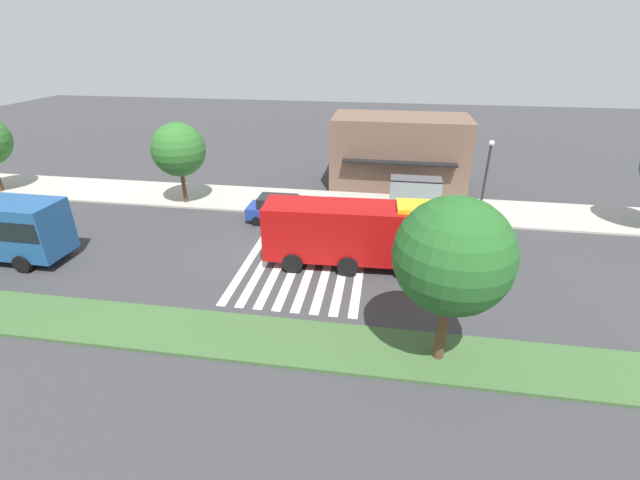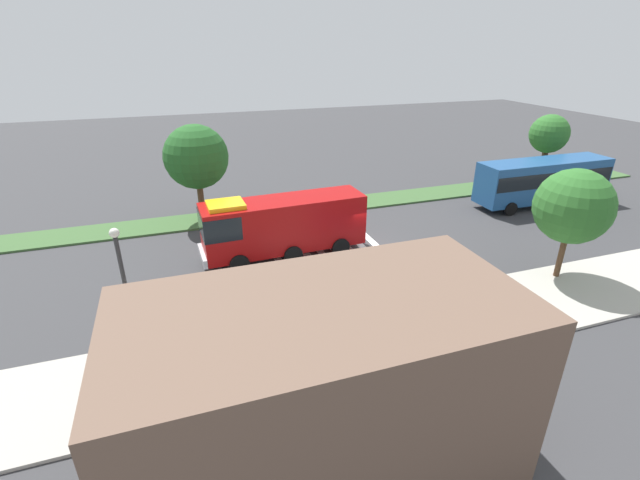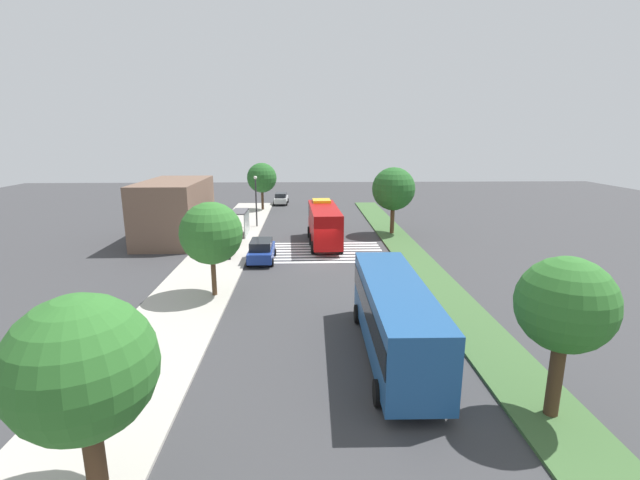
% 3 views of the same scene
% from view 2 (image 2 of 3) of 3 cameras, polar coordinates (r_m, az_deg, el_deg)
% --- Properties ---
extents(ground_plane, '(120.00, 120.00, 0.00)m').
position_cam_2_polar(ground_plane, '(27.80, 6.11, -0.77)').
color(ground_plane, '#38383A').
extents(sidewalk, '(60.00, 5.09, 0.14)m').
position_cam_2_polar(sidewalk, '(21.33, 15.83, -9.87)').
color(sidewalk, '#ADA89E').
rests_on(sidewalk, ground_plane).
extents(median_strip, '(60.00, 3.00, 0.14)m').
position_cam_2_polar(median_strip, '(34.21, 0.88, 4.41)').
color(median_strip, '#3D6033').
rests_on(median_strip, ground_plane).
extents(crosswalk, '(6.75, 10.86, 0.01)m').
position_cam_2_polar(crosswalk, '(26.89, 1.08, -1.52)').
color(crosswalk, silver).
rests_on(crosswalk, ground_plane).
extents(fire_truck, '(9.71, 3.04, 3.75)m').
position_cam_2_polar(fire_truck, '(25.64, -5.39, 2.05)').
color(fire_truck, '#A50C0C').
rests_on(fire_truck, ground_plane).
extents(parked_car_west, '(4.57, 2.10, 1.78)m').
position_cam_2_polar(parked_car_west, '(23.62, 11.28, -3.45)').
color(parked_car_west, navy).
rests_on(parked_car_west, ground_plane).
extents(transit_bus, '(10.73, 2.95, 3.52)m').
position_cam_2_polar(transit_bus, '(38.20, 26.90, 7.09)').
color(transit_bus, navy).
rests_on(transit_bus, ground_plane).
extents(bus_stop_shelter, '(3.50, 1.40, 2.46)m').
position_cam_2_polar(bus_stop_shelter, '(18.25, -9.73, -8.70)').
color(bus_stop_shelter, '#4C4C51').
rests_on(bus_stop_shelter, sidewalk).
extents(bench_near_shelter, '(1.60, 0.50, 0.90)m').
position_cam_2_polar(bench_near_shelter, '(19.80, 2.17, -9.92)').
color(bench_near_shelter, '#2D472D').
rests_on(bench_near_shelter, sidewalk).
extents(bench_west_of_shelter, '(1.60, 0.50, 0.90)m').
position_cam_2_polar(bench_west_of_shelter, '(21.46, 12.86, -7.63)').
color(bench_west_of_shelter, '#4C3823').
rests_on(bench_west_of_shelter, sidewalk).
extents(street_lamp, '(0.36, 0.36, 5.50)m').
position_cam_2_polar(street_lamp, '(18.26, -23.96, -5.01)').
color(street_lamp, '#2D2D30').
rests_on(street_lamp, sidewalk).
extents(storefront_building, '(10.78, 6.19, 5.71)m').
position_cam_2_polar(storefront_building, '(12.98, 0.49, -18.84)').
color(storefront_building, brown).
rests_on(storefront_building, ground_plane).
extents(sidewalk_tree_west, '(3.83, 3.83, 5.89)m').
position_cam_2_polar(sidewalk_tree_west, '(25.71, 29.93, 3.76)').
color(sidewalk_tree_west, '#513823').
rests_on(sidewalk_tree_west, sidewalk).
extents(median_tree_far_west, '(3.31, 3.31, 5.87)m').
position_cam_2_polar(median_tree_far_west, '(44.30, 27.52, 12.02)').
color(median_tree_far_west, '#47301E').
rests_on(median_tree_far_west, median_strip).
extents(median_tree_west, '(4.30, 4.30, 6.67)m').
position_cam_2_polar(median_tree_west, '(31.12, -15.72, 10.28)').
color(median_tree_west, '#513823').
rests_on(median_tree_west, median_strip).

